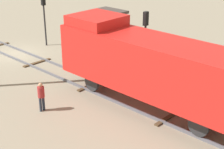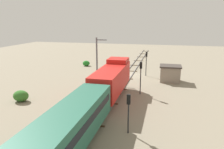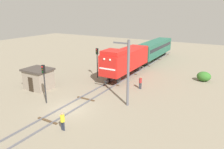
# 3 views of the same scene
# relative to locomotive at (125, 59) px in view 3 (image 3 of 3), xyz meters

# --- Properties ---
(ground_plane) EXTENTS (108.70, 108.70, 0.00)m
(ground_plane) POSITION_rel_locomotive_xyz_m (0.00, -13.30, -2.77)
(ground_plane) COLOR gray
(railway_track) EXTENTS (2.40, 72.47, 0.16)m
(railway_track) POSITION_rel_locomotive_xyz_m (0.00, -13.30, -2.70)
(railway_track) COLOR #595960
(railway_track) RESTS_ON ground
(locomotive) EXTENTS (2.90, 11.60, 4.60)m
(locomotive) POSITION_rel_locomotive_xyz_m (0.00, 0.00, 0.00)
(locomotive) COLOR red
(locomotive) RESTS_ON railway_track
(passenger_car_leading) EXTENTS (2.84, 14.00, 3.66)m
(passenger_car_leading) POSITION_rel_locomotive_xyz_m (0.00, 13.34, -0.25)
(passenger_car_leading) COLOR #26604C
(passenger_car_leading) RESTS_ON railway_track
(traffic_signal_near) EXTENTS (0.32, 0.34, 4.43)m
(traffic_signal_near) POSITION_rel_locomotive_xyz_m (-3.20, -13.37, 0.29)
(traffic_signal_near) COLOR #262628
(traffic_signal_near) RESTS_ON ground
(traffic_signal_mid) EXTENTS (0.32, 0.34, 4.57)m
(traffic_signal_mid) POSITION_rel_locomotive_xyz_m (-3.40, -2.65, 0.38)
(traffic_signal_mid) COLOR #262628
(traffic_signal_mid) RESTS_ON ground
(traffic_signal_far) EXTENTS (0.32, 0.34, 3.72)m
(traffic_signal_far) POSITION_rel_locomotive_xyz_m (-3.60, 8.42, -0.17)
(traffic_signal_far) COLOR #262628
(traffic_signal_far) RESTS_ON ground
(worker_near_track) EXTENTS (0.38, 0.38, 1.70)m
(worker_near_track) POSITION_rel_locomotive_xyz_m (2.40, -16.79, -1.78)
(worker_near_track) COLOR #262B38
(worker_near_track) RESTS_ON ground
(worker_by_signal) EXTENTS (0.38, 0.38, 1.70)m
(worker_by_signal) POSITION_rel_locomotive_xyz_m (4.20, -3.86, -1.78)
(worker_by_signal) COLOR #262B38
(worker_by_signal) RESTS_ON ground
(catenary_mast) EXTENTS (1.94, 0.28, 7.22)m
(catenary_mast) POSITION_rel_locomotive_xyz_m (4.93, -9.32, 1.08)
(catenary_mast) COLOR #595960
(catenary_mast) RESTS_ON ground
(relay_hut) EXTENTS (3.50, 2.90, 2.74)m
(relay_hut) POSITION_rel_locomotive_xyz_m (-7.50, -10.47, -1.38)
(relay_hut) COLOR gray
(relay_hut) RESTS_ON ground
(bush_mid) EXTENTS (1.97, 1.61, 1.43)m
(bush_mid) POSITION_rel_locomotive_xyz_m (10.99, 3.74, -2.06)
(bush_mid) COLOR #316926
(bush_mid) RESTS_ON ground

